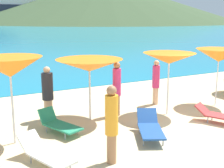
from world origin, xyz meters
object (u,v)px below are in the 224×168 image
(lounge_chair_8, at_px, (58,124))
(beachgoer_2, at_px, (156,81))
(umbrella_2, at_px, (89,65))
(umbrella_4, at_px, (219,55))
(beachgoer_3, at_px, (112,122))
(cruise_ship, at_px, (28,6))
(lounge_chair_4, at_px, (217,114))
(umbrella_3, at_px, (169,58))
(lounge_chair_1, at_px, (45,153))
(beachgoer_4, at_px, (48,92))
(lounge_chair_0, at_px, (150,127))
(umbrella_1, at_px, (10,67))
(beachgoer_0, at_px, (117,87))

(lounge_chair_8, bearing_deg, beachgoer_2, -6.47)
(umbrella_2, distance_m, umbrella_4, 5.09)
(beachgoer_3, height_order, cruise_ship, cruise_ship)
(lounge_chair_4, distance_m, beachgoer_3, 4.44)
(lounge_chair_4, bearing_deg, umbrella_3, 91.64)
(lounge_chair_1, xyz_separation_m, beachgoer_4, (0.99, 3.02, 0.69))
(umbrella_2, relative_size, lounge_chair_0, 1.40)
(umbrella_1, xyz_separation_m, lounge_chair_1, (0.40, -1.53, -1.85))
(beachgoer_2, xyz_separation_m, beachgoer_3, (-3.84, -3.55, 0.07))
(lounge_chair_4, relative_size, cruise_ship, 0.03)
(lounge_chair_0, height_order, beachgoer_0, beachgoer_0)
(beachgoer_2, distance_m, beachgoer_4, 4.25)
(umbrella_1, distance_m, umbrella_4, 7.65)
(lounge_chair_4, xyz_separation_m, cruise_ship, (28.30, 148.60, 8.01))
(umbrella_2, distance_m, lounge_chair_8, 2.13)
(umbrella_3, height_order, beachgoer_3, umbrella_3)
(lounge_chair_0, relative_size, cruise_ship, 0.03)
(lounge_chair_8, bearing_deg, lounge_chair_1, -138.64)
(umbrella_1, bearing_deg, umbrella_2, 16.96)
(beachgoer_0, bearing_deg, beachgoer_4, -76.19)
(lounge_chair_1, bearing_deg, beachgoer_3, -47.86)
(umbrella_3, distance_m, lounge_chair_8, 4.32)
(umbrella_3, height_order, lounge_chair_8, umbrella_3)
(beachgoer_3, bearing_deg, umbrella_3, 122.77)
(lounge_chair_8, relative_size, beachgoer_3, 0.83)
(lounge_chair_0, xyz_separation_m, beachgoer_0, (0.11, 2.17, 0.72))
(umbrella_4, relative_size, beachgoer_0, 1.16)
(umbrella_4, relative_size, lounge_chair_1, 1.27)
(lounge_chair_4, bearing_deg, umbrella_4, 17.54)
(lounge_chair_1, bearing_deg, lounge_chair_0, -17.57)
(lounge_chair_0, distance_m, lounge_chair_8, 2.70)
(umbrella_1, relative_size, cruise_ship, 0.05)
(umbrella_1, bearing_deg, lounge_chair_1, -75.19)
(lounge_chair_8, relative_size, beachgoer_2, 0.89)
(umbrella_2, height_order, lounge_chair_0, umbrella_2)
(lounge_chair_1, height_order, cruise_ship, cruise_ship)
(beachgoer_2, height_order, cruise_ship, cruise_ship)
(lounge_chair_0, relative_size, lounge_chair_1, 0.99)
(lounge_chair_8, bearing_deg, umbrella_1, 166.92)
(beachgoer_0, relative_size, cruise_ship, 0.04)
(cruise_ship, bearing_deg, beachgoer_2, -105.31)
(umbrella_1, bearing_deg, lounge_chair_0, -21.43)
(lounge_chair_0, xyz_separation_m, cruise_ship, (30.89, 148.56, 8.00))
(umbrella_2, relative_size, lounge_chair_1, 1.38)
(cruise_ship, bearing_deg, umbrella_1, -107.31)
(umbrella_1, height_order, cruise_ship, cruise_ship)
(umbrella_4, height_order, beachgoer_4, umbrella_4)
(umbrella_1, height_order, lounge_chair_1, umbrella_1)
(lounge_chair_1, bearing_deg, cruise_ship, 56.73)
(umbrella_3, xyz_separation_m, lounge_chair_4, (0.83, -1.51, -1.69))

